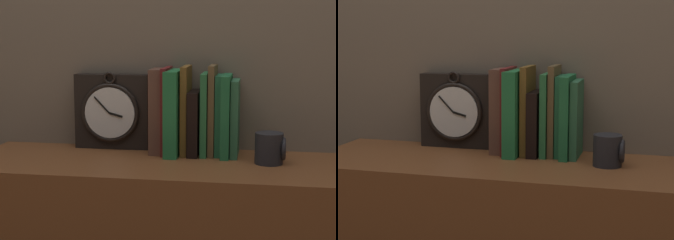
{
  "view_description": "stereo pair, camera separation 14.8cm",
  "coord_description": "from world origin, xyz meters",
  "views": [
    {
      "loc": [
        0.24,
        -1.45,
        1.06
      ],
      "look_at": [
        0.0,
        0.0,
        0.82
      ],
      "focal_mm": 60.0,
      "sensor_mm": 36.0,
      "label": 1
    },
    {
      "loc": [
        0.39,
        -1.41,
        1.06
      ],
      "look_at": [
        0.0,
        0.0,
        0.82
      ],
      "focal_mm": 60.0,
      "sensor_mm": 36.0,
      "label": 2
    }
  ],
  "objects": [
    {
      "name": "clock",
      "position": [
        -0.19,
        0.15,
        0.81
      ],
      "size": [
        0.22,
        0.06,
        0.23
      ],
      "color": "black",
      "rests_on": "bookshelf"
    },
    {
      "name": "mug",
      "position": [
        0.27,
        0.02,
        0.74
      ],
      "size": [
        0.08,
        0.07,
        0.08
      ],
      "color": "#232328",
      "rests_on": "bookshelf"
    },
    {
      "name": "book_slot2_green",
      "position": [
        0.0,
        0.1,
        0.82
      ],
      "size": [
        0.04,
        0.15,
        0.24
      ],
      "color": "#23733F",
      "rests_on": "bookshelf"
    },
    {
      "name": "book_slot9_green",
      "position": [
        0.17,
        0.11,
        0.81
      ],
      "size": [
        0.02,
        0.13,
        0.21
      ],
      "color": "#2C6443",
      "rests_on": "bookshelf"
    },
    {
      "name": "book_slot6_brown",
      "position": [
        0.11,
        0.12,
        0.83
      ],
      "size": [
        0.02,
        0.12,
        0.25
      ],
      "color": "brown",
      "rests_on": "bookshelf"
    },
    {
      "name": "book_slot4_black",
      "position": [
        0.06,
        0.11,
        0.79
      ],
      "size": [
        0.03,
        0.13,
        0.18
      ],
      "color": "black",
      "rests_on": "bookshelf"
    },
    {
      "name": "book_slot5_green",
      "position": [
        0.09,
        0.11,
        0.82
      ],
      "size": [
        0.02,
        0.13,
        0.23
      ],
      "color": "#28693A",
      "rests_on": "bookshelf"
    },
    {
      "name": "book_slot8_green",
      "position": [
        0.15,
        0.1,
        0.82
      ],
      "size": [
        0.02,
        0.14,
        0.23
      ],
      "color": "#1F663A",
      "rests_on": "bookshelf"
    },
    {
      "name": "book_slot0_brown",
      "position": [
        -0.05,
        0.12,
        0.82
      ],
      "size": [
        0.04,
        0.11,
        0.24
      ],
      "color": "brown",
      "rests_on": "bookshelf"
    },
    {
      "name": "book_slot3_brown",
      "position": [
        0.03,
        0.11,
        0.83
      ],
      "size": [
        0.02,
        0.13,
        0.25
      ],
      "color": "brown",
      "rests_on": "bookshelf"
    },
    {
      "name": "book_slot1_maroon",
      "position": [
        -0.02,
        0.11,
        0.82
      ],
      "size": [
        0.01,
        0.13,
        0.25
      ],
      "color": "maroon",
      "rests_on": "bookshelf"
    },
    {
      "name": "book_slot7_green",
      "position": [
        0.13,
        0.12,
        0.81
      ],
      "size": [
        0.02,
        0.11,
        0.23
      ],
      "color": "#236440",
      "rests_on": "bookshelf"
    }
  ]
}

